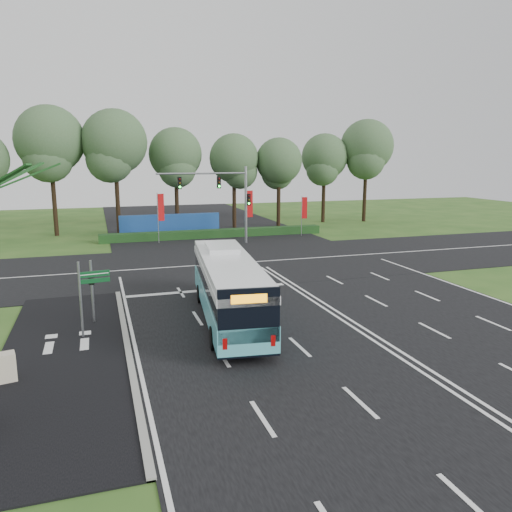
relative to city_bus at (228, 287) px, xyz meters
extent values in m
plane|color=#2A521B|center=(5.20, 0.63, -1.66)|extent=(120.00, 120.00, 0.00)
cube|color=black|center=(5.20, 0.63, -1.64)|extent=(20.00, 120.00, 0.04)
cube|color=black|center=(5.20, 12.63, -1.64)|extent=(120.00, 14.00, 0.05)
cube|color=black|center=(-7.30, -2.37, -1.63)|extent=(5.00, 18.00, 0.06)
cube|color=gray|center=(-4.90, -2.37, -1.60)|extent=(0.25, 18.00, 0.12)
cube|color=#55BBC7|center=(0.00, 0.01, -0.64)|extent=(3.75, 11.69, 1.05)
cube|color=black|center=(0.00, 0.01, -1.11)|extent=(3.72, 11.63, 0.29)
cube|color=black|center=(0.00, 0.01, 0.32)|extent=(3.63, 11.50, 0.91)
cube|color=white|center=(0.00, 0.01, 0.89)|extent=(3.75, 11.69, 0.33)
cube|color=white|center=(0.00, 0.01, 1.23)|extent=(3.65, 11.23, 0.33)
cube|color=white|center=(0.29, 2.39, 1.52)|extent=(1.86, 3.03, 0.24)
cube|color=black|center=(-0.68, -5.63, 0.37)|extent=(2.32, 0.40, 2.11)
cube|color=orange|center=(-0.68, -5.67, 1.04)|extent=(1.34, 0.22, 0.33)
cylinder|color=black|center=(-0.72, 3.38, -1.16)|extent=(0.38, 1.02, 1.00)
cylinder|color=black|center=(1.50, 3.11, -1.16)|extent=(0.38, 1.02, 1.00)
cylinder|color=black|center=(-1.54, -3.46, -1.16)|extent=(0.38, 1.02, 1.00)
cylinder|color=black|center=(0.68, -3.73, -1.16)|extent=(0.38, 1.02, 1.00)
cylinder|color=gray|center=(-6.21, 1.63, -0.14)|extent=(0.12, 0.12, 3.04)
cube|color=black|center=(-6.21, 1.45, 0.43)|extent=(0.27, 0.21, 0.35)
sphere|color=#19F233|center=(-6.21, 1.35, 0.43)|extent=(0.12, 0.12, 0.12)
cylinder|color=gray|center=(-6.67, -0.38, 0.04)|extent=(0.10, 0.10, 3.40)
cube|color=#0B421C|center=(-6.04, -0.28, 1.15)|extent=(1.27, 0.25, 0.26)
cube|color=#0B421C|center=(-6.04, -0.28, 0.85)|extent=(1.27, 0.25, 0.19)
cube|color=white|center=(-6.04, -0.32, 1.15)|extent=(1.18, 0.19, 0.03)
cube|color=beige|center=(-9.13, -4.20, -1.13)|extent=(0.74, 0.66, 1.07)
cylinder|color=gray|center=(-0.49, 23.43, 0.66)|extent=(0.07, 0.07, 4.64)
cube|color=#B20F10|center=(-0.18, 23.55, 1.64)|extent=(0.59, 0.25, 2.47)
cylinder|color=gray|center=(7.89, 23.29, 0.73)|extent=(0.07, 0.07, 4.78)
cube|color=#B20F10|center=(8.24, 23.33, 1.74)|extent=(0.64, 0.12, 2.55)
cylinder|color=gray|center=(13.72, 23.50, 0.34)|extent=(0.06, 0.06, 3.99)
cube|color=#B20F10|center=(14.02, 23.47, 1.18)|extent=(0.53, 0.09, 2.13)
cylinder|color=gray|center=(7.20, 21.13, 1.84)|extent=(0.24, 0.24, 7.00)
cylinder|color=gray|center=(3.20, 21.13, 4.74)|extent=(8.00, 0.16, 0.16)
cube|color=black|center=(4.70, 21.13, 3.94)|extent=(0.32, 0.28, 1.05)
cube|color=black|center=(1.20, 21.13, 3.94)|extent=(0.32, 0.28, 1.05)
cube|color=black|center=(7.45, 21.13, 2.34)|extent=(0.32, 0.28, 1.05)
cube|color=#143915|center=(5.20, 25.13, -1.26)|extent=(22.00, 1.20, 0.80)
cube|color=navy|center=(1.20, 27.63, -0.56)|extent=(10.00, 0.30, 2.20)
cylinder|color=black|center=(-9.77, 31.28, 2.85)|extent=(0.44, 0.44, 9.02)
sphere|color=#3D5C36|center=(-9.77, 31.28, 7.84)|extent=(6.65, 6.65, 6.65)
cylinder|color=black|center=(-3.68, 30.81, 2.77)|extent=(0.44, 0.44, 8.86)
sphere|color=#3D5C36|center=(-3.68, 30.81, 7.67)|extent=(6.53, 6.53, 6.53)
cylinder|color=black|center=(2.63, 32.24, 2.20)|extent=(0.44, 0.44, 7.72)
sphere|color=#3D5C36|center=(2.63, 32.24, 6.47)|extent=(5.69, 5.69, 5.69)
cylinder|color=black|center=(8.90, 31.40, 1.99)|extent=(0.44, 0.44, 7.31)
sphere|color=#3D5C36|center=(8.90, 31.40, 6.03)|extent=(5.38, 5.38, 5.38)
cylinder|color=black|center=(13.97, 30.85, 1.85)|extent=(0.44, 0.44, 7.03)
sphere|color=#3D5C36|center=(13.97, 30.85, 5.74)|extent=(5.18, 5.18, 5.18)
cylinder|color=black|center=(20.60, 33.02, 2.08)|extent=(0.44, 0.44, 7.47)
sphere|color=#3D5C36|center=(20.60, 33.02, 6.21)|extent=(5.51, 5.51, 5.51)
cylinder|color=black|center=(25.75, 32.15, 2.68)|extent=(0.44, 0.44, 8.68)
sphere|color=#3D5C36|center=(25.75, 32.15, 7.47)|extent=(6.39, 6.39, 6.39)
camera|label=1|loc=(-5.78, -22.42, 6.08)|focal=35.00mm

